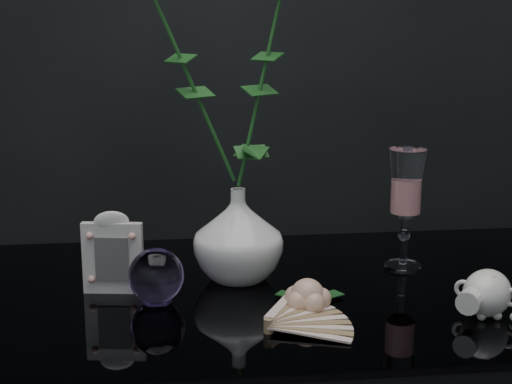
{
  "coord_description": "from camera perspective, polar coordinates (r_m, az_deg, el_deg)",
  "views": [
    {
      "loc": [
        -0.16,
        -1.08,
        1.18
      ],
      "look_at": [
        -0.03,
        0.03,
        0.92
      ],
      "focal_mm": 55.0,
      "sensor_mm": 36.0,
      "label": 1
    }
  ],
  "objects": [
    {
      "name": "vase",
      "position": [
        1.24,
        -1.3,
        -3.14
      ],
      "size": [
        0.18,
        0.18,
        0.15
      ],
      "primitive_type": "imported",
      "rotation": [
        0.0,
        0.0,
        0.35
      ],
      "color": "white",
      "rests_on": "table"
    },
    {
      "name": "wine_glass",
      "position": [
        1.31,
        10.81,
        -1.25
      ],
      "size": [
        0.07,
        0.07,
        0.2
      ],
      "primitive_type": null,
      "rotation": [
        0.0,
        0.0,
        -0.18
      ],
      "color": "white",
      "rests_on": "table"
    },
    {
      "name": "picture_frame",
      "position": [
        1.21,
        -10.38,
        -4.33
      ],
      "size": [
        0.11,
        0.09,
        0.13
      ],
      "primitive_type": null,
      "rotation": [
        0.0,
        0.0,
        -0.16
      ],
      "color": "silver",
      "rests_on": "table"
    },
    {
      "name": "paperweight",
      "position": [
        1.17,
        -7.27,
        -6.05
      ],
      "size": [
        0.1,
        0.1,
        0.08
      ],
      "primitive_type": null,
      "rotation": [
        0.0,
        0.0,
        -0.29
      ],
      "color": "#AB88DD",
      "rests_on": "table"
    },
    {
      "name": "paper_fan",
      "position": [
        1.06,
        0.93,
        -9.6
      ],
      "size": [
        0.23,
        0.18,
        0.02
      ],
      "primitive_type": null,
      "rotation": [
        0.0,
        0.0,
        0.0
      ],
      "color": "#F3EBC2",
      "rests_on": "table"
    },
    {
      "name": "loose_rose",
      "position": [
        1.13,
        3.76,
        -7.55
      ],
      "size": [
        0.12,
        0.15,
        0.05
      ],
      "primitive_type": null,
      "rotation": [
        0.0,
        0.0,
        -0.03
      ],
      "color": "#D8A98B",
      "rests_on": "table"
    },
    {
      "name": "pearl_jar",
      "position": [
        1.16,
        16.47,
        -6.92
      ],
      "size": [
        0.33,
        0.33,
        0.07
      ],
      "primitive_type": null,
      "rotation": [
        0.0,
        0.0,
        -0.65
      ],
      "color": "silver",
      "rests_on": "table"
    },
    {
      "name": "roses",
      "position": [
        1.18,
        -2.78,
        10.04
      ],
      "size": [
        0.3,
        0.13,
        0.42
      ],
      "color": "#FFACA7",
      "rests_on": "vase"
    }
  ]
}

